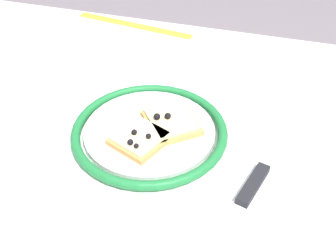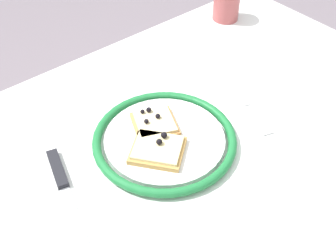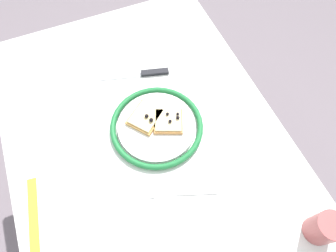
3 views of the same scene
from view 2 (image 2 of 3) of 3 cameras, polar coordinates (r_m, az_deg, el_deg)
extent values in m
cube|color=white|center=(0.82, 3.39, -3.46)|extent=(1.13, 0.78, 0.03)
cylinder|color=#4C4742|center=(1.52, 8.60, 2.71)|extent=(0.05, 0.05, 0.73)
cylinder|color=white|center=(0.81, -0.46, -1.94)|extent=(0.23, 0.23, 0.02)
torus|color=#1E7238|center=(0.81, -0.46, -1.74)|extent=(0.27, 0.27, 0.02)
cube|color=tan|center=(0.82, -1.77, 0.20)|extent=(0.11, 0.11, 0.01)
cube|color=beige|center=(0.82, -1.78, 0.61)|extent=(0.09, 0.10, 0.01)
sphere|color=black|center=(0.83, -3.42, 1.94)|extent=(0.01, 0.01, 0.01)
sphere|color=black|center=(0.82, -1.37, 1.33)|extent=(0.01, 0.01, 0.01)
sphere|color=black|center=(0.83, -2.58, 2.17)|extent=(0.01, 0.01, 0.01)
sphere|color=black|center=(0.81, -2.89, 0.63)|extent=(0.01, 0.01, 0.01)
cube|color=tan|center=(0.77, -1.39, -3.26)|extent=(0.12, 0.12, 0.01)
cube|color=beige|center=(0.77, -1.40, -2.85)|extent=(0.11, 0.11, 0.01)
sphere|color=black|center=(0.78, -0.53, -1.21)|extent=(0.01, 0.01, 0.01)
sphere|color=black|center=(0.77, -1.18, -2.11)|extent=(0.01, 0.01, 0.01)
cube|color=silver|center=(0.72, -12.14, -12.47)|extent=(0.06, 0.15, 0.00)
cube|color=black|center=(0.79, -14.48, -5.53)|extent=(0.04, 0.09, 0.01)
cube|color=silver|center=(0.94, 9.03, 4.81)|extent=(0.05, 0.11, 0.00)
cube|color=silver|center=(0.86, 12.72, -0.28)|extent=(0.03, 0.04, 0.00)
cylinder|color=#A54C4C|center=(1.18, 7.79, 15.88)|extent=(0.07, 0.07, 0.09)
camera|label=1|loc=(0.99, -35.85, 32.01)|focal=45.75mm
camera|label=3|loc=(0.83, 43.37, 49.15)|focal=31.49mm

